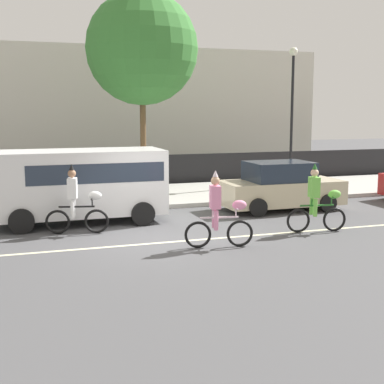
# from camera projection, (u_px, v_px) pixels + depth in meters

# --- Properties ---
(ground_plane) EXTENTS (80.00, 80.00, 0.00)m
(ground_plane) POSITION_uv_depth(u_px,v_px,m) (163.00, 238.00, 14.15)
(ground_plane) COLOR #4C4C4F
(road_centre_line) EXTENTS (36.00, 0.14, 0.01)m
(road_centre_line) POSITION_uv_depth(u_px,v_px,m) (168.00, 242.00, 13.69)
(road_centre_line) COLOR beige
(road_centre_line) RESTS_ON ground
(sidewalk_curb) EXTENTS (60.00, 5.00, 0.15)m
(sidewalk_curb) POSITION_uv_depth(u_px,v_px,m) (118.00, 197.00, 20.24)
(sidewalk_curb) COLOR #ADAAA3
(sidewalk_curb) RESTS_ON ground
(fence_line) EXTENTS (40.00, 0.08, 1.40)m
(fence_line) POSITION_uv_depth(u_px,v_px,m) (105.00, 173.00, 22.87)
(fence_line) COLOR black
(fence_line) RESTS_ON ground
(building_backdrop) EXTENTS (28.00, 8.00, 6.59)m
(building_backdrop) POSITION_uv_depth(u_px,v_px,m) (57.00, 111.00, 30.16)
(building_backdrop) COLOR beige
(building_backdrop) RESTS_ON ground
(parade_cyclist_zebra) EXTENTS (1.69, 0.58, 1.92)m
(parade_cyclist_zebra) POSITION_uv_depth(u_px,v_px,m) (77.00, 203.00, 14.53)
(parade_cyclist_zebra) COLOR black
(parade_cyclist_zebra) RESTS_ON ground
(parade_cyclist_pink) EXTENTS (1.70, 0.54, 1.92)m
(parade_cyclist_pink) POSITION_uv_depth(u_px,v_px,m) (220.00, 214.00, 13.07)
(parade_cyclist_pink) COLOR black
(parade_cyclist_pink) RESTS_ON ground
(parade_cyclist_lime) EXTENTS (1.71, 0.53, 1.92)m
(parade_cyclist_lime) POSITION_uv_depth(u_px,v_px,m) (318.00, 202.00, 14.74)
(parade_cyclist_lime) COLOR black
(parade_cyclist_lime) RESTS_ON ground
(parked_van_white) EXTENTS (5.00, 2.22, 2.18)m
(parked_van_white) POSITION_uv_depth(u_px,v_px,m) (82.00, 180.00, 15.95)
(parked_van_white) COLOR white
(parked_van_white) RESTS_ON ground
(parked_car_beige) EXTENTS (4.10, 1.92, 1.64)m
(parked_car_beige) POSITION_uv_depth(u_px,v_px,m) (281.00, 187.00, 18.04)
(parked_car_beige) COLOR beige
(parked_car_beige) RESTS_ON ground
(street_lamp_post) EXTENTS (0.36, 0.36, 5.86)m
(street_lamp_post) POSITION_uv_depth(u_px,v_px,m) (292.00, 95.00, 23.10)
(street_lamp_post) COLOR black
(street_lamp_post) RESTS_ON sidewalk_curb
(street_tree_near_lamp) EXTENTS (4.46, 4.46, 7.85)m
(street_tree_near_lamp) POSITION_uv_depth(u_px,v_px,m) (142.00, 49.00, 21.14)
(street_tree_near_lamp) COLOR brown
(street_tree_near_lamp) RESTS_ON sidewalk_curb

